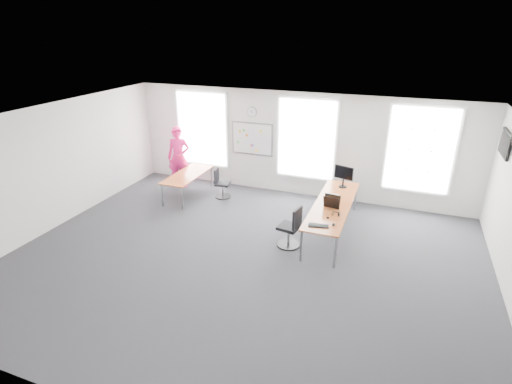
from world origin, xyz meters
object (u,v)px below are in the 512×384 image
at_px(desk_right, 333,205).
at_px(monitor, 344,175).
at_px(chair_left, 221,185).
at_px(chair_right, 291,229).
at_px(headphones, 335,214).
at_px(keyboard, 318,226).
at_px(desk_left, 188,176).
at_px(person, 179,157).

xyz_separation_m(desk_right, monitor, (0.04, 1.13, 0.40)).
bearing_deg(chair_left, chair_right, -135.77).
relative_size(desk_right, chair_left, 3.63).
distance_m(chair_left, headphones, 3.99).
height_order(keyboard, headphones, headphones).
bearing_deg(chair_left, monitor, -97.33).
height_order(desk_left, monitor, monitor).
xyz_separation_m(chair_left, keyboard, (3.36, -2.27, 0.40)).
bearing_deg(desk_left, keyboard, -24.83).
height_order(chair_right, chair_left, chair_right).
relative_size(desk_left, chair_right, 1.93).
height_order(chair_left, monitor, monitor).
height_order(keyboard, monitor, monitor).
height_order(desk_right, chair_left, chair_left).
bearing_deg(keyboard, chair_right, 143.78).
bearing_deg(person, desk_left, -62.57).
xyz_separation_m(desk_right, chair_right, (-0.73, -0.99, -0.28)).
relative_size(desk_left, chair_left, 2.18).
bearing_deg(chair_right, keyboard, 78.05).
relative_size(chair_left, keyboard, 2.01).
relative_size(desk_right, chair_right, 3.20).
relative_size(desk_right, headphones, 18.14).
xyz_separation_m(desk_left, headphones, (4.53, -1.36, 0.18)).
bearing_deg(person, chair_left, -30.29).
xyz_separation_m(person, keyboard, (4.92, -2.61, -0.17)).
xyz_separation_m(chair_right, keyboard, (0.66, -0.27, 0.34)).
relative_size(desk_left, keyboard, 4.38).
bearing_deg(keyboard, desk_left, 140.99).
bearing_deg(headphones, chair_right, -162.63).
relative_size(person, keyboard, 4.37).
distance_m(chair_right, person, 4.89).
relative_size(desk_left, headphones, 10.89).
xyz_separation_m(chair_left, headphones, (3.60, -1.65, 0.43)).
distance_m(keyboard, headphones, 0.67).
xyz_separation_m(person, monitor, (5.04, -0.23, 0.17)).
relative_size(desk_left, person, 1.00).
relative_size(chair_left, person, 0.46).
xyz_separation_m(chair_right, headphones, (0.91, 0.35, 0.38)).
height_order(desk_left, keyboard, keyboard).
relative_size(headphones, monitor, 0.30).
distance_m(desk_left, keyboard, 4.72).
xyz_separation_m(desk_left, monitor, (4.40, 0.40, 0.48)).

